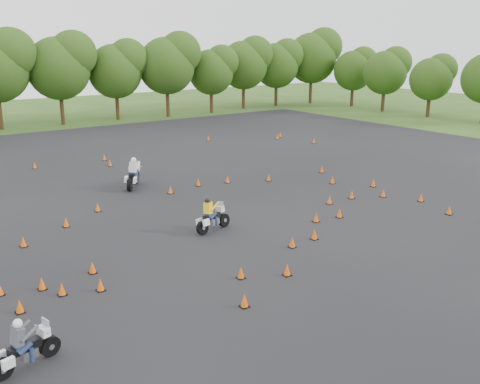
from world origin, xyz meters
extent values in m
plane|color=#2D5119|center=(0.00, 0.00, 0.00)|extent=(140.00, 140.00, 0.00)
plane|color=black|center=(0.00, 6.00, 0.01)|extent=(62.00, 62.00, 0.00)
cone|color=#DF5209|center=(-1.11, 18.42, 0.23)|extent=(0.26, 0.26, 0.45)
cone|color=#DF5209|center=(-1.04, 9.56, 0.23)|extent=(0.26, 0.26, 0.45)
cone|color=#DF5209|center=(-4.53, -2.34, 0.23)|extent=(0.26, 0.26, 0.45)
cone|color=#DF5209|center=(5.05, 2.57, 0.23)|extent=(0.26, 0.26, 0.45)
cone|color=#DF5209|center=(-0.86, -1.09, 0.23)|extent=(0.26, 0.26, 0.45)
cone|color=#DF5209|center=(2.34, 0.79, 0.23)|extent=(0.26, 0.26, 0.45)
cone|color=#DF5209|center=(5.50, 8.48, 0.23)|extent=(0.26, 0.26, 0.45)
cone|color=#DF5209|center=(-7.97, 7.32, 0.23)|extent=(0.26, 0.26, 0.45)
cone|color=#DF5209|center=(-10.34, 5.82, 0.23)|extent=(0.26, 0.26, 0.45)
cone|color=#DF5209|center=(1.20, 10.08, 0.23)|extent=(0.26, 0.26, 0.45)
cone|color=#DF5209|center=(-5.71, 20.81, 0.23)|extent=(0.26, 0.26, 0.45)
cone|color=#DF5209|center=(-9.23, -0.23, 0.23)|extent=(0.26, 0.26, 0.45)
cone|color=#DF5209|center=(3.79, 0.60, 0.23)|extent=(0.26, 0.26, 0.45)
cone|color=#DF5209|center=(16.58, 20.57, 0.23)|extent=(0.26, 0.26, 0.45)
cone|color=#DF5209|center=(10.14, 22.95, 0.23)|extent=(0.26, 0.26, 0.45)
cone|color=#DF5209|center=(-10.47, 0.23, 0.23)|extent=(0.26, 0.26, 0.45)
cone|color=#DF5209|center=(3.09, 9.64, 0.23)|extent=(0.26, 0.26, 0.45)
cone|color=#DF5209|center=(-5.82, 8.76, 0.23)|extent=(0.26, 0.26, 0.45)
cone|color=#DF5209|center=(-8.91, 1.40, 0.23)|extent=(0.26, 0.26, 0.45)
cone|color=#DF5209|center=(9.85, 3.61, 0.23)|extent=(0.26, 0.26, 0.45)
cone|color=#DF5209|center=(9.86, 8.12, 0.23)|extent=(0.26, 0.26, 0.45)
cone|color=#DF5209|center=(-12.01, -0.23, 0.23)|extent=(0.26, 0.26, 0.45)
cone|color=#DF5209|center=(8.35, 5.61, 0.23)|extent=(0.26, 0.26, 0.45)
cone|color=#DF5209|center=(6.81, 2.58, 0.23)|extent=(0.26, 0.26, 0.45)
cone|color=#DF5209|center=(0.59, -0.94, 0.23)|extent=(0.26, 0.26, 0.45)
cone|color=#DF5209|center=(8.54, 1.75, 0.23)|extent=(0.26, 0.26, 0.45)
cone|color=#DF5209|center=(-10.91, 1.09, 0.23)|extent=(0.26, 0.26, 0.45)
cone|color=#DF5209|center=(16.91, 16.37, 0.23)|extent=(0.26, 0.26, 0.45)
cone|color=#DF5209|center=(-5.75, -4.24, 0.23)|extent=(0.26, 0.26, 0.45)
cone|color=#DF5209|center=(9.55, -0.07, 0.23)|extent=(0.26, 0.26, 0.45)
cone|color=#DF5209|center=(8.76, -2.38, 0.23)|extent=(0.26, 0.26, 0.45)
cone|color=#DF5209|center=(-2.94, -3.16, 0.23)|extent=(0.26, 0.26, 0.45)
cone|color=#DF5209|center=(-0.69, 20.51, 0.23)|extent=(0.26, 0.26, 0.45)
cone|color=#DF5209|center=(15.71, 19.94, 0.23)|extent=(0.26, 0.26, 0.45)
camera|label=1|loc=(-15.41, -17.38, 8.65)|focal=40.00mm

